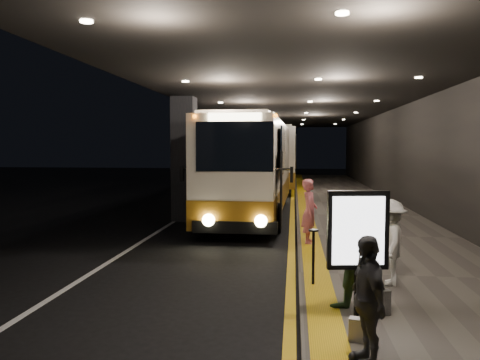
# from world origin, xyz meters

# --- Properties ---
(ground) EXTENTS (90.00, 90.00, 0.00)m
(ground) POSITION_xyz_m (0.00, 0.00, 0.00)
(ground) COLOR black
(lane_line_white) EXTENTS (0.12, 50.00, 0.01)m
(lane_line_white) POSITION_xyz_m (-1.80, 5.00, 0.01)
(lane_line_white) COLOR silver
(lane_line_white) RESTS_ON ground
(kerb_stripe_yellow) EXTENTS (0.18, 50.00, 0.01)m
(kerb_stripe_yellow) POSITION_xyz_m (2.35, 5.00, 0.01)
(kerb_stripe_yellow) COLOR gold
(kerb_stripe_yellow) RESTS_ON ground
(sidewalk) EXTENTS (4.50, 50.00, 0.15)m
(sidewalk) POSITION_xyz_m (4.75, 5.00, 0.07)
(sidewalk) COLOR #514C44
(sidewalk) RESTS_ON ground
(tactile_strip) EXTENTS (0.50, 50.00, 0.01)m
(tactile_strip) POSITION_xyz_m (2.85, 5.00, 0.16)
(tactile_strip) COLOR gold
(tactile_strip) RESTS_ON sidewalk
(terminal_wall) EXTENTS (0.10, 50.00, 6.00)m
(terminal_wall) POSITION_xyz_m (7.00, 5.00, 3.00)
(terminal_wall) COLOR black
(terminal_wall) RESTS_ON ground
(support_columns) EXTENTS (0.80, 24.80, 4.40)m
(support_columns) POSITION_xyz_m (-1.50, 4.00, 2.20)
(support_columns) COLOR black
(support_columns) RESTS_ON ground
(canopy) EXTENTS (9.00, 50.00, 0.40)m
(canopy) POSITION_xyz_m (2.50, 5.00, 4.60)
(canopy) COLOR black
(canopy) RESTS_ON support_columns
(coach_main) EXTENTS (2.63, 11.39, 3.53)m
(coach_main) POSITION_xyz_m (0.85, 5.35, 1.69)
(coach_main) COLOR beige
(coach_main) RESTS_ON ground
(coach_second) EXTENTS (3.26, 12.03, 3.73)m
(coach_second) POSITION_xyz_m (0.85, 18.22, 1.79)
(coach_second) COLOR beige
(coach_second) RESTS_ON ground
(coach_third) EXTENTS (3.24, 12.68, 3.95)m
(coach_third) POSITION_xyz_m (1.08, 30.44, 1.90)
(coach_third) COLOR beige
(coach_third) RESTS_ON ground
(passenger_boarding) EXTENTS (0.46, 0.65, 1.67)m
(passenger_boarding) POSITION_xyz_m (2.80, -0.29, 0.98)
(passenger_boarding) COLOR #C95D64
(passenger_boarding) RESTS_ON sidewalk
(passenger_waiting_green) EXTENTS (0.93, 0.97, 1.71)m
(passenger_waiting_green) POSITION_xyz_m (3.28, -5.48, 1.01)
(passenger_waiting_green) COLOR #3F6538
(passenger_waiting_green) RESTS_ON sidewalk
(passenger_waiting_white) EXTENTS (0.67, 1.08, 1.55)m
(passenger_waiting_white) POSITION_xyz_m (4.12, -3.79, 0.92)
(passenger_waiting_white) COLOR silver
(passenger_waiting_white) RESTS_ON sidewalk
(passenger_waiting_grey) EXTENTS (0.61, 0.95, 1.49)m
(passenger_waiting_grey) POSITION_xyz_m (3.23, -7.03, 0.90)
(passenger_waiting_grey) COLOR #56565C
(passenger_waiting_grey) RESTS_ON sidewalk
(bag_polka) EXTENTS (0.33, 0.21, 0.37)m
(bag_polka) POSITION_xyz_m (3.67, -5.40, 0.34)
(bag_polka) COLOR black
(bag_polka) RESTS_ON sidewalk
(bag_plain) EXTENTS (0.27, 0.20, 0.30)m
(bag_plain) POSITION_xyz_m (3.23, -6.40, 0.30)
(bag_plain) COLOR beige
(bag_plain) RESTS_ON sidewalk
(info_sign) EXTENTS (0.88, 0.23, 1.86)m
(info_sign) POSITION_xyz_m (3.31, -5.57, 1.41)
(info_sign) COLOR black
(info_sign) RESTS_ON sidewalk
(stanchion_post) EXTENTS (0.05, 0.05, 0.99)m
(stanchion_post) POSITION_xyz_m (2.75, -3.98, 0.65)
(stanchion_post) COLOR black
(stanchion_post) RESTS_ON sidewalk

